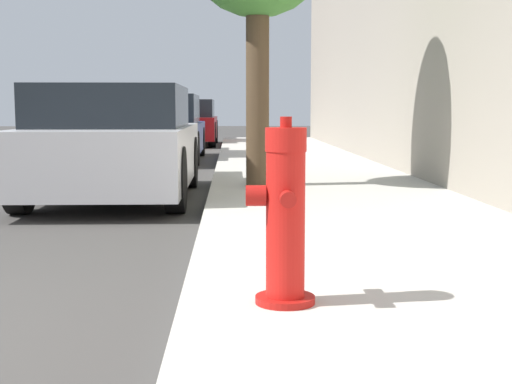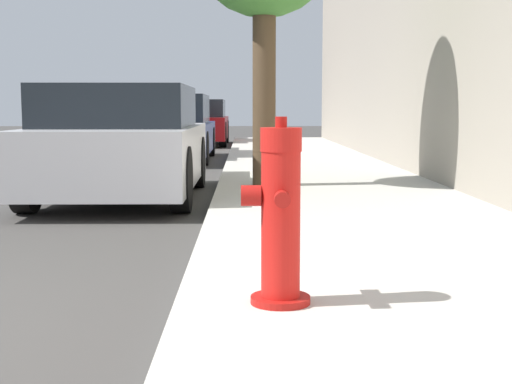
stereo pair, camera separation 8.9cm
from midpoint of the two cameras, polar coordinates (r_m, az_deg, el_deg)
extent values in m
cube|color=beige|center=(3.41, 18.22, -11.11)|extent=(2.80, 40.00, 0.14)
cylinder|color=#A91511|center=(3.54, 2.70, -8.59)|extent=(0.29, 0.29, 0.04)
cylinder|color=red|center=(3.46, 2.73, -2.63)|extent=(0.19, 0.19, 0.71)
cylinder|color=red|center=(3.41, 2.77, 4.21)|extent=(0.20, 0.20, 0.11)
cylinder|color=#A91511|center=(3.41, 2.78, 5.61)|extent=(0.06, 0.06, 0.05)
cylinder|color=#A91511|center=(3.30, 2.89, -0.58)|extent=(0.08, 0.08, 0.08)
cylinder|color=#A91511|center=(3.57, 2.61, -0.02)|extent=(0.08, 0.08, 0.08)
cylinder|color=#A91511|center=(3.43, 0.35, -0.29)|extent=(0.10, 0.10, 0.10)
cube|color=#B7B7BC|center=(8.76, -10.31, 2.96)|extent=(1.78, 3.90, 0.68)
cube|color=black|center=(8.59, -10.56, 6.76)|extent=(1.64, 2.15, 0.48)
cylinder|color=black|center=(10.11, -13.69, 2.33)|extent=(0.20, 0.70, 0.70)
cylinder|color=black|center=(9.88, -4.49, 2.40)|extent=(0.20, 0.70, 0.70)
cylinder|color=black|center=(7.78, -17.63, 0.92)|extent=(0.20, 0.70, 0.70)
cylinder|color=black|center=(7.48, -5.68, 0.98)|extent=(0.20, 0.70, 0.70)
cube|color=navy|center=(15.00, -7.00, 4.35)|extent=(1.84, 4.35, 0.60)
cube|color=black|center=(14.81, -7.11, 6.61)|extent=(1.70, 2.39, 0.58)
cylinder|color=black|center=(16.45, -9.41, 3.99)|extent=(0.20, 0.66, 0.66)
cylinder|color=black|center=(16.28, -3.53, 4.04)|extent=(0.20, 0.66, 0.66)
cylinder|color=black|center=(13.79, -11.08, 3.43)|extent=(0.20, 0.66, 0.66)
cylinder|color=black|center=(13.59, -4.07, 3.50)|extent=(0.20, 0.66, 0.66)
cube|color=maroon|center=(21.12, -4.62, 5.15)|extent=(1.76, 4.00, 0.63)
cube|color=black|center=(20.95, -4.67, 6.69)|extent=(1.62, 2.20, 0.50)
cylinder|color=black|center=(22.43, -6.46, 4.82)|extent=(0.20, 0.71, 0.71)
cylinder|color=black|center=(22.33, -2.35, 4.85)|extent=(0.20, 0.71, 0.71)
cylinder|color=black|center=(19.96, -7.16, 4.58)|extent=(0.20, 0.71, 0.71)
cylinder|color=black|center=(19.85, -2.54, 4.61)|extent=(0.20, 0.71, 0.71)
cylinder|color=brown|center=(8.76, 0.95, 8.21)|extent=(0.28, 0.28, 2.35)
camera|label=1|loc=(0.04, -89.45, 0.07)|focal=50.00mm
camera|label=2|loc=(0.04, 90.55, -0.07)|focal=50.00mm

